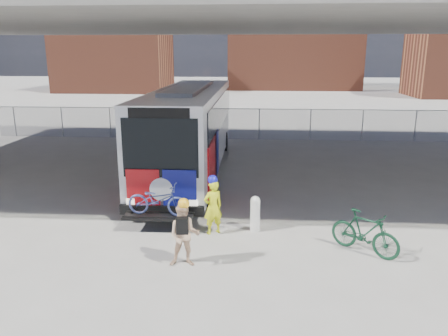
# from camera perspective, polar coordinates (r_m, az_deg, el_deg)

# --- Properties ---
(ground) EXTENTS (160.00, 160.00, 0.00)m
(ground) POSITION_cam_1_polar(r_m,az_deg,el_deg) (14.59, 0.95, -5.29)
(ground) COLOR #9E9991
(ground) RESTS_ON ground
(bus) EXTENTS (2.67, 12.95, 3.69)m
(bus) POSITION_cam_1_polar(r_m,az_deg,el_deg) (18.66, -4.43, 5.83)
(bus) COLOR silver
(bus) RESTS_ON ground
(overpass) EXTENTS (40.00, 16.00, 7.95)m
(overpass) POSITION_cam_1_polar(r_m,az_deg,el_deg) (17.75, 1.79, 19.77)
(overpass) COLOR #605E59
(overpass) RESTS_ON ground
(chainlink_fence) EXTENTS (30.00, 0.06, 30.00)m
(chainlink_fence) POSITION_cam_1_polar(r_m,az_deg,el_deg) (25.94, 2.41, 6.87)
(chainlink_fence) COLOR gray
(chainlink_fence) RESTS_ON ground
(brick_buildings) EXTENTS (54.00, 22.00, 12.00)m
(brick_buildings) POSITION_cam_1_polar(r_m,az_deg,el_deg) (61.90, 4.66, 15.19)
(brick_buildings) COLOR brown
(brick_buildings) RESTS_ON ground
(bollard) EXTENTS (0.28, 0.28, 1.05)m
(bollard) POSITION_cam_1_polar(r_m,az_deg,el_deg) (12.66, 4.09, -5.81)
(bollard) COLOR silver
(bollard) RESTS_ON ground
(cyclist_hivis) EXTENTS (0.69, 0.63, 1.73)m
(cyclist_hivis) POSITION_cam_1_polar(r_m,az_deg,el_deg) (12.37, -1.46, -4.94)
(cyclist_hivis) COLOR #EAF419
(cyclist_hivis) RESTS_ON ground
(cyclist_tan) EXTENTS (0.81, 0.65, 1.72)m
(cyclist_tan) POSITION_cam_1_polar(r_m,az_deg,el_deg) (10.59, -5.19, -8.62)
(cyclist_tan) COLOR #DAB08C
(cyclist_tan) RESTS_ON ground
(bike_parked) EXTENTS (1.78, 1.61, 1.13)m
(bike_parked) POSITION_cam_1_polar(r_m,az_deg,el_deg) (11.85, 17.91, -8.01)
(bike_parked) COLOR #133B25
(bike_parked) RESTS_ON ground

